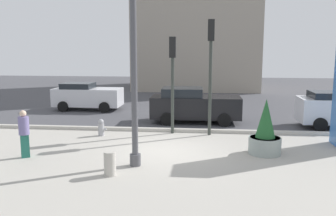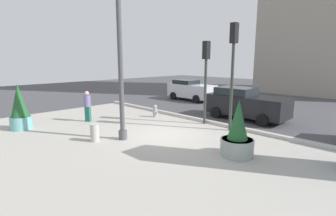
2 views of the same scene
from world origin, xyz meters
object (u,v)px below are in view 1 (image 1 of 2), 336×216
car_curb_west (87,96)px  fire_hydrant (101,128)px  lamp_post (134,59)px  potted_plant_near_left (265,133)px  traffic_light_far_side (211,59)px  car_intersection (194,105)px  pedestrian_by_curb (24,132)px  concrete_bollard (110,164)px  traffic_light_corner (173,69)px

car_curb_west → fire_hydrant: bearing=-66.9°
lamp_post → potted_plant_near_left: (4.43, 1.80, -2.70)m
lamp_post → traffic_light_far_side: 5.13m
potted_plant_near_left → car_intersection: (-2.75, 5.44, 0.12)m
pedestrian_by_curb → fire_hydrant: bearing=62.5°
concrete_bollard → traffic_light_corner: size_ratio=0.17×
fire_hydrant → traffic_light_corner: bearing=14.6°
potted_plant_near_left → traffic_light_corner: bearing=141.8°
traffic_light_far_side → car_curb_west: bearing=142.1°
lamp_post → concrete_bollard: lamp_post is taller
lamp_post → potted_plant_near_left: lamp_post is taller
traffic_light_corner → car_curb_west: 8.38m
concrete_bollard → potted_plant_near_left: bearing=29.1°
fire_hydrant → traffic_light_corner: 4.05m
car_curb_west → traffic_light_corner: bearing=-44.3°
car_intersection → potted_plant_near_left: bearing=-63.2°
concrete_bollard → lamp_post: bearing=59.4°
fire_hydrant → car_intersection: size_ratio=0.16×
fire_hydrant → concrete_bollard: size_ratio=1.00×
car_intersection → car_curb_west: bearing=155.2°
lamp_post → fire_hydrant: 5.44m
pedestrian_by_curb → concrete_bollard: bearing=-23.2°
concrete_bollard → car_curb_west: car_curb_west is taller
potted_plant_near_left → pedestrian_by_curb: (-8.45, -1.32, 0.17)m
pedestrian_by_curb → lamp_post: bearing=-6.9°
potted_plant_near_left → traffic_light_corner: (-3.63, 2.86, 2.13)m
potted_plant_near_left → car_curb_west: (-9.45, 8.53, 0.09)m
concrete_bollard → car_intersection: car_intersection is taller
lamp_post → pedestrian_by_curb: bearing=173.1°
fire_hydrant → potted_plant_near_left: bearing=-17.1°
potted_plant_near_left → car_curb_west: bearing=137.9°
fire_hydrant → traffic_light_corner: traffic_light_corner is taller
fire_hydrant → pedestrian_by_curb: size_ratio=0.44×
lamp_post → traffic_light_corner: (0.80, 4.66, -0.57)m
potted_plant_near_left → traffic_light_far_side: traffic_light_far_side is taller
car_curb_west → concrete_bollard: bearing=-68.6°
lamp_post → traffic_light_far_side: lamp_post is taller
traffic_light_corner → lamp_post: bearing=-99.7°
concrete_bollard → traffic_light_far_side: traffic_light_far_side is taller
fire_hydrant → car_curb_west: bearing=113.1°
lamp_post → fire_hydrant: lamp_post is taller
car_curb_west → car_intersection: bearing=-24.8°
car_intersection → concrete_bollard: bearing=-105.4°
lamp_post → potted_plant_near_left: 5.49m
concrete_bollard → traffic_light_corner: traffic_light_corner is taller
lamp_post → concrete_bollard: bearing=-120.6°
lamp_post → car_curb_west: lamp_post is taller
concrete_bollard → car_intersection: 8.55m
car_curb_west → car_intersection: 7.38m
car_intersection → fire_hydrant: bearing=-139.4°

